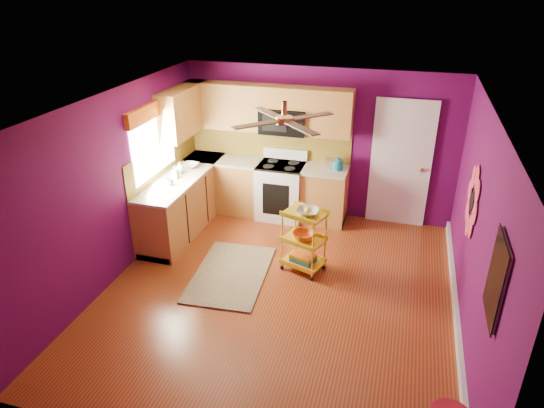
% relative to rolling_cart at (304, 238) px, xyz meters
% --- Properties ---
extents(ground, '(5.00, 5.00, 0.00)m').
position_rel_rolling_cart_xyz_m(ground, '(-0.19, -0.63, -0.51)').
color(ground, '#65260F').
rests_on(ground, ground).
extents(room_envelope, '(4.54, 5.04, 2.52)m').
position_rel_rolling_cart_xyz_m(room_envelope, '(-0.17, -0.63, 1.12)').
color(room_envelope, '#500947').
rests_on(room_envelope, ground).
extents(lower_cabinets, '(2.81, 2.31, 0.94)m').
position_rel_rolling_cart_xyz_m(lower_cabinets, '(-1.54, 1.19, -0.08)').
color(lower_cabinets, '#966128').
rests_on(lower_cabinets, ground).
extents(electric_range, '(0.76, 0.66, 1.13)m').
position_rel_rolling_cart_xyz_m(electric_range, '(-0.74, 1.54, -0.03)').
color(electric_range, white).
rests_on(electric_range, ground).
extents(upper_cabinetry, '(2.80, 2.30, 1.26)m').
position_rel_rolling_cart_xyz_m(upper_cabinetry, '(-1.43, 1.54, 1.29)').
color(upper_cabinetry, '#966128').
rests_on(upper_cabinetry, ground).
extents(left_window, '(0.08, 1.35, 1.08)m').
position_rel_rolling_cart_xyz_m(left_window, '(-2.41, 0.42, 1.22)').
color(left_window, white).
rests_on(left_window, ground).
extents(panel_door, '(0.95, 0.11, 2.15)m').
position_rel_rolling_cart_xyz_m(panel_door, '(1.16, 1.84, 0.51)').
color(panel_door, white).
rests_on(panel_door, ground).
extents(right_wall_art, '(0.04, 2.74, 1.04)m').
position_rel_rolling_cart_xyz_m(right_wall_art, '(2.04, -0.97, 0.93)').
color(right_wall_art, black).
rests_on(right_wall_art, ground).
extents(ceiling_fan, '(1.01, 1.01, 0.26)m').
position_rel_rolling_cart_xyz_m(ceiling_fan, '(-0.19, -0.43, 1.78)').
color(ceiling_fan, '#BF8C3F').
rests_on(ceiling_fan, ground).
extents(shag_rug, '(1.08, 1.64, 0.02)m').
position_rel_rolling_cart_xyz_m(shag_rug, '(-0.95, -0.41, -0.50)').
color(shag_rug, black).
rests_on(shag_rug, ground).
extents(rolling_cart, '(0.65, 0.56, 1.00)m').
position_rel_rolling_cart_xyz_m(rolling_cart, '(0.00, 0.00, 0.00)').
color(rolling_cart, yellow).
rests_on(rolling_cart, ground).
extents(teal_kettle, '(0.18, 0.18, 0.21)m').
position_rel_rolling_cart_xyz_m(teal_kettle, '(0.18, 1.60, 0.51)').
color(teal_kettle, '#137991').
rests_on(teal_kettle, lower_cabinets).
extents(toaster, '(0.22, 0.15, 0.18)m').
position_rel_rolling_cart_xyz_m(toaster, '(0.10, 1.61, 0.52)').
color(toaster, beige).
rests_on(toaster, lower_cabinets).
extents(soap_bottle_a, '(0.09, 0.09, 0.20)m').
position_rel_rolling_cart_xyz_m(soap_bottle_a, '(-2.17, 0.55, 0.53)').
color(soap_bottle_a, '#EA3F72').
rests_on(soap_bottle_a, lower_cabinets).
extents(soap_bottle_b, '(0.14, 0.14, 0.18)m').
position_rel_rolling_cart_xyz_m(soap_bottle_b, '(-2.20, 0.76, 0.52)').
color(soap_bottle_b, white).
rests_on(soap_bottle_b, lower_cabinets).
extents(counter_dish, '(0.26, 0.26, 0.06)m').
position_rel_rolling_cart_xyz_m(counter_dish, '(-2.14, 1.04, 0.46)').
color(counter_dish, white).
rests_on(counter_dish, lower_cabinets).
extents(counter_cup, '(0.12, 0.12, 0.09)m').
position_rel_rolling_cart_xyz_m(counter_cup, '(-2.14, 0.28, 0.47)').
color(counter_cup, white).
rests_on(counter_cup, lower_cabinets).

